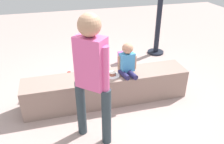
{
  "coord_description": "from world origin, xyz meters",
  "views": [
    {
      "loc": [
        -0.71,
        -2.94,
        2.16
      ],
      "look_at": [
        -0.02,
        -0.37,
        0.71
      ],
      "focal_mm": 37.28,
      "sensor_mm": 36.0,
      "label": 1
    }
  ],
  "objects_px": {
    "water_bottle_near_gift": "(54,86)",
    "party_cup_red": "(69,75)",
    "cake_plate": "(112,74)",
    "handbag_brown_canvas": "(89,73)",
    "child_seated": "(127,61)",
    "adult_standing": "(91,71)",
    "gift_bag": "(124,57)",
    "water_bottle_far_side": "(130,73)",
    "handbag_black_leather": "(107,81)",
    "cake_box_white": "(35,92)"
  },
  "relations": [
    {
      "from": "party_cup_red",
      "to": "gift_bag",
      "type": "bearing_deg",
      "value": 15.89
    },
    {
      "from": "adult_standing",
      "to": "party_cup_red",
      "type": "distance_m",
      "value": 1.86
    },
    {
      "from": "handbag_black_leather",
      "to": "handbag_brown_canvas",
      "type": "height_order",
      "value": "handbag_brown_canvas"
    },
    {
      "from": "child_seated",
      "to": "adult_standing",
      "type": "relative_size",
      "value": 0.3
    },
    {
      "from": "cake_plate",
      "to": "party_cup_red",
      "type": "xyz_separation_m",
      "value": [
        -0.58,
        0.93,
        -0.42
      ]
    },
    {
      "from": "water_bottle_far_side",
      "to": "handbag_black_leather",
      "type": "height_order",
      "value": "handbag_black_leather"
    },
    {
      "from": "water_bottle_far_side",
      "to": "handbag_black_leather",
      "type": "bearing_deg",
      "value": -161.4
    },
    {
      "from": "cake_plate",
      "to": "water_bottle_near_gift",
      "type": "distance_m",
      "value": 1.07
    },
    {
      "from": "adult_standing",
      "to": "gift_bag",
      "type": "relative_size",
      "value": 5.43
    },
    {
      "from": "water_bottle_far_side",
      "to": "party_cup_red",
      "type": "height_order",
      "value": "water_bottle_far_side"
    },
    {
      "from": "cake_box_white",
      "to": "party_cup_red",
      "type": "bearing_deg",
      "value": 38.64
    },
    {
      "from": "water_bottle_near_gift",
      "to": "handbag_black_leather",
      "type": "relative_size",
      "value": 0.71
    },
    {
      "from": "gift_bag",
      "to": "cake_box_white",
      "type": "xyz_separation_m",
      "value": [
        -1.76,
        -0.81,
        -0.05
      ]
    },
    {
      "from": "gift_bag",
      "to": "party_cup_red",
      "type": "bearing_deg",
      "value": -164.11
    },
    {
      "from": "cake_plate",
      "to": "water_bottle_near_gift",
      "type": "xyz_separation_m",
      "value": [
        -0.87,
        0.51,
        -0.37
      ]
    },
    {
      "from": "adult_standing",
      "to": "handbag_brown_canvas",
      "type": "relative_size",
      "value": 4.6
    },
    {
      "from": "water_bottle_near_gift",
      "to": "party_cup_red",
      "type": "distance_m",
      "value": 0.51
    },
    {
      "from": "child_seated",
      "to": "party_cup_red",
      "type": "xyz_separation_m",
      "value": [
        -0.81,
        0.92,
        -0.62
      ]
    },
    {
      "from": "child_seated",
      "to": "handbag_brown_canvas",
      "type": "height_order",
      "value": "child_seated"
    },
    {
      "from": "child_seated",
      "to": "cake_plate",
      "type": "height_order",
      "value": "child_seated"
    },
    {
      "from": "party_cup_red",
      "to": "water_bottle_near_gift",
      "type": "bearing_deg",
      "value": -124.65
    },
    {
      "from": "adult_standing",
      "to": "child_seated",
      "type": "bearing_deg",
      "value": 46.88
    },
    {
      "from": "cake_box_white",
      "to": "adult_standing",
      "type": "bearing_deg",
      "value": -56.51
    },
    {
      "from": "water_bottle_near_gift",
      "to": "party_cup_red",
      "type": "relative_size",
      "value": 2.09
    },
    {
      "from": "water_bottle_far_side",
      "to": "handbag_brown_canvas",
      "type": "distance_m",
      "value": 0.76
    },
    {
      "from": "cake_plate",
      "to": "handbag_brown_canvas",
      "type": "bearing_deg",
      "value": 106.63
    },
    {
      "from": "cake_plate",
      "to": "gift_bag",
      "type": "distance_m",
      "value": 1.43
    },
    {
      "from": "party_cup_red",
      "to": "handbag_black_leather",
      "type": "height_order",
      "value": "handbag_black_leather"
    },
    {
      "from": "cake_box_white",
      "to": "handbag_black_leather",
      "type": "distance_m",
      "value": 1.21
    },
    {
      "from": "water_bottle_near_gift",
      "to": "water_bottle_far_side",
      "type": "bearing_deg",
      "value": 4.99
    },
    {
      "from": "adult_standing",
      "to": "cake_plate",
      "type": "bearing_deg",
      "value": 58.48
    },
    {
      "from": "gift_bag",
      "to": "child_seated",
      "type": "bearing_deg",
      "value": -105.72
    },
    {
      "from": "cake_plate",
      "to": "party_cup_red",
      "type": "relative_size",
      "value": 2.03
    },
    {
      "from": "cake_plate",
      "to": "gift_bag",
      "type": "height_order",
      "value": "cake_plate"
    },
    {
      "from": "water_bottle_near_gift",
      "to": "party_cup_red",
      "type": "bearing_deg",
      "value": 55.35
    },
    {
      "from": "party_cup_red",
      "to": "child_seated",
      "type": "bearing_deg",
      "value": -48.75
    },
    {
      "from": "water_bottle_near_gift",
      "to": "party_cup_red",
      "type": "xyz_separation_m",
      "value": [
        0.29,
        0.42,
        -0.05
      ]
    },
    {
      "from": "gift_bag",
      "to": "water_bottle_far_side",
      "type": "relative_size",
      "value": 1.4
    },
    {
      "from": "water_bottle_far_side",
      "to": "handbag_brown_canvas",
      "type": "bearing_deg",
      "value": 169.21
    },
    {
      "from": "handbag_brown_canvas",
      "to": "party_cup_red",
      "type": "bearing_deg",
      "value": 155.5
    },
    {
      "from": "cake_box_white",
      "to": "handbag_brown_canvas",
      "type": "xyz_separation_m",
      "value": [
        0.94,
        0.32,
        0.04
      ]
    },
    {
      "from": "adult_standing",
      "to": "party_cup_red",
      "type": "bearing_deg",
      "value": 95.45
    },
    {
      "from": "cake_box_white",
      "to": "handbag_black_leather",
      "type": "bearing_deg",
      "value": 0.87
    },
    {
      "from": "cake_plate",
      "to": "gift_bag",
      "type": "xyz_separation_m",
      "value": [
        0.58,
        1.26,
        -0.35
      ]
    },
    {
      "from": "cake_plate",
      "to": "handbag_black_leather",
      "type": "xyz_separation_m",
      "value": [
        0.04,
        0.47,
        -0.38
      ]
    },
    {
      "from": "gift_bag",
      "to": "handbag_brown_canvas",
      "type": "relative_size",
      "value": 0.85
    },
    {
      "from": "handbag_brown_canvas",
      "to": "handbag_black_leather",
      "type": "bearing_deg",
      "value": -48.75
    },
    {
      "from": "gift_bag",
      "to": "handbag_brown_canvas",
      "type": "height_order",
      "value": "handbag_brown_canvas"
    },
    {
      "from": "child_seated",
      "to": "adult_standing",
      "type": "distance_m",
      "value": 1.0
    },
    {
      "from": "gift_bag",
      "to": "water_bottle_far_side",
      "type": "height_order",
      "value": "gift_bag"
    }
  ]
}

